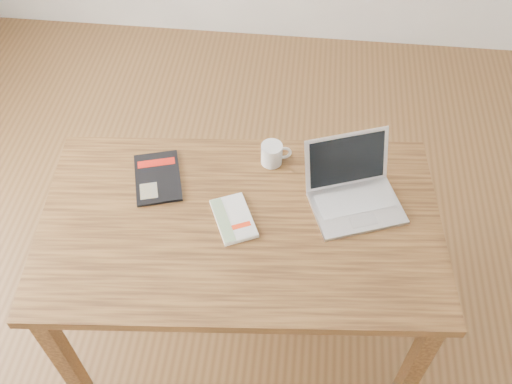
# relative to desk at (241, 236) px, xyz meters

# --- Properties ---
(room) EXTENTS (4.04, 4.04, 2.70)m
(room) POSITION_rel_desk_xyz_m (-0.18, 0.18, 0.69)
(room) COLOR brown
(room) RESTS_ON ground
(desk) EXTENTS (1.50, 0.94, 0.75)m
(desk) POSITION_rel_desk_xyz_m (0.00, 0.00, 0.00)
(desk) COLOR #56361A
(desk) RESTS_ON ground
(white_guidebook) EXTENTS (0.20, 0.24, 0.02)m
(white_guidebook) POSITION_rel_desk_xyz_m (-0.02, 0.00, 0.10)
(white_guidebook) COLOR silver
(white_guidebook) RESTS_ON desk
(black_guidebook) EXTENTS (0.23, 0.29, 0.01)m
(black_guidebook) POSITION_rel_desk_xyz_m (-0.34, 0.17, 0.10)
(black_guidebook) COLOR black
(black_guidebook) RESTS_ON desk
(laptop) EXTENTS (0.40, 0.38, 0.21)m
(laptop) POSITION_rel_desk_xyz_m (0.39, 0.15, 0.14)
(laptop) COLOR silver
(laptop) RESTS_ON desk
(coffee_mug) EXTENTS (0.12, 0.08, 0.09)m
(coffee_mug) POSITION_rel_desk_xyz_m (0.09, 0.30, 0.14)
(coffee_mug) COLOR white
(coffee_mug) RESTS_ON desk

